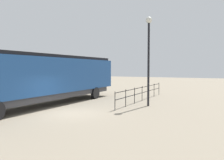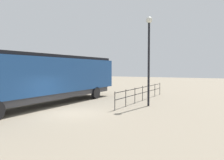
% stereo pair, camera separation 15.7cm
% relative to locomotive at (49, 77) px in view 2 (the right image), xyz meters
% --- Properties ---
extents(ground_plane, '(120.00, 120.00, 0.00)m').
position_rel_locomotive_xyz_m(ground_plane, '(3.67, -2.05, -2.20)').
color(ground_plane, gray).
extents(locomotive, '(3.19, 15.94, 3.88)m').
position_rel_locomotive_xyz_m(locomotive, '(0.00, 0.00, 0.00)').
color(locomotive, navy).
rests_on(locomotive, ground_plane).
extents(lamp_post, '(0.48, 0.48, 6.69)m').
position_rel_locomotive_xyz_m(lamp_post, '(7.17, 3.02, 2.29)').
color(lamp_post, black).
rests_on(lamp_post, ground_plane).
extents(platform_fence, '(0.05, 10.57, 1.29)m').
position_rel_locomotive_xyz_m(platform_fence, '(5.82, 5.36, -1.37)').
color(platform_fence, black).
rests_on(platform_fence, ground_plane).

